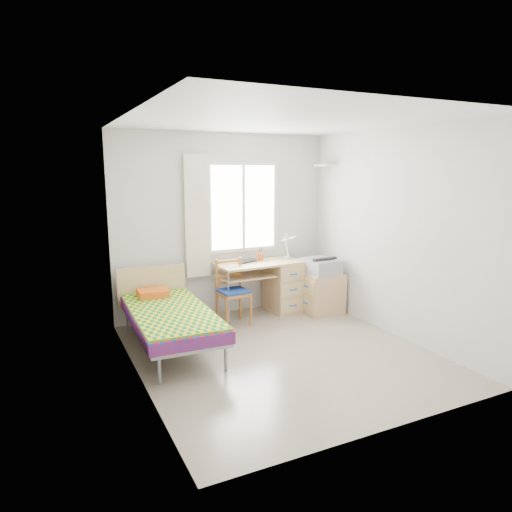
{
  "coord_description": "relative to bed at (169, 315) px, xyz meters",
  "views": [
    {
      "loc": [
        -2.43,
        -4.34,
        2.09
      ],
      "look_at": [
        -0.06,
        0.55,
        1.06
      ],
      "focal_mm": 32.0,
      "sensor_mm": 36.0,
      "label": 1
    }
  ],
  "objects": [
    {
      "name": "floor",
      "position": [
        1.1,
        -0.77,
        -0.4
      ],
      "size": [
        3.5,
        3.5,
        0.0
      ],
      "primitive_type": "plane",
      "color": "#BCAD93",
      "rests_on": "ground"
    },
    {
      "name": "ceiling",
      "position": [
        1.1,
        -0.77,
        2.2
      ],
      "size": [
        3.5,
        3.5,
        0.0
      ],
      "primitive_type": "plane",
      "rotation": [
        3.14,
        0.0,
        0.0
      ],
      "color": "white",
      "rests_on": "wall_back"
    },
    {
      "name": "wall_back",
      "position": [
        1.1,
        0.98,
        0.9
      ],
      "size": [
        3.2,
        0.0,
        3.2
      ],
      "primitive_type": "plane",
      "rotation": [
        1.57,
        0.0,
        0.0
      ],
      "color": "silver",
      "rests_on": "ground"
    },
    {
      "name": "wall_left",
      "position": [
        -0.5,
        -0.77,
        0.9
      ],
      "size": [
        0.0,
        3.5,
        3.5
      ],
      "primitive_type": "plane",
      "rotation": [
        1.57,
        0.0,
        1.57
      ],
      "color": "silver",
      "rests_on": "ground"
    },
    {
      "name": "wall_right",
      "position": [
        2.7,
        -0.77,
        0.9
      ],
      "size": [
        0.0,
        3.5,
        3.5
      ],
      "primitive_type": "plane",
      "rotation": [
        1.57,
        0.0,
        -1.57
      ],
      "color": "silver",
      "rests_on": "ground"
    },
    {
      "name": "window",
      "position": [
        1.4,
        0.96,
        1.15
      ],
      "size": [
        1.1,
        0.04,
        1.3
      ],
      "color": "white",
      "rests_on": "wall_back"
    },
    {
      "name": "curtain",
      "position": [
        0.68,
        0.91,
        1.05
      ],
      "size": [
        0.35,
        0.05,
        1.7
      ],
      "primitive_type": "cube",
      "color": "beige",
      "rests_on": "wall_back"
    },
    {
      "name": "floating_shelf",
      "position": [
        2.59,
        0.63,
        1.75
      ],
      "size": [
        0.2,
        0.32,
        0.03
      ],
      "primitive_type": "cube",
      "color": "white",
      "rests_on": "wall_right"
    },
    {
      "name": "bed",
      "position": [
        0.0,
        0.0,
        0.0
      ],
      "size": [
        0.94,
        1.92,
        0.82
      ],
      "rotation": [
        0.0,
        0.0,
        -0.03
      ],
      "color": "gray",
      "rests_on": "floor"
    },
    {
      "name": "desk",
      "position": [
        1.85,
        0.65,
        0.02
      ],
      "size": [
        1.26,
        0.62,
        0.78
      ],
      "rotation": [
        0.0,
        0.0,
        0.04
      ],
      "color": "#E0C475",
      "rests_on": "floor"
    },
    {
      "name": "chair",
      "position": [
        1.01,
        0.45,
        0.11
      ],
      "size": [
        0.42,
        0.42,
        0.9
      ],
      "rotation": [
        0.0,
        0.0,
        0.08
      ],
      "color": "#9B5A1E",
      "rests_on": "floor"
    },
    {
      "name": "cabinet",
      "position": [
        2.38,
        0.33,
        -0.1
      ],
      "size": [
        0.56,
        0.5,
        0.6
      ],
      "rotation": [
        0.0,
        0.0,
        -0.02
      ],
      "color": "tan",
      "rests_on": "floor"
    },
    {
      "name": "printer",
      "position": [
        2.36,
        0.35,
        0.31
      ],
      "size": [
        0.48,
        0.54,
        0.22
      ],
      "rotation": [
        0.0,
        0.0,
        0.07
      ],
      "color": "gray",
      "rests_on": "cabinet"
    },
    {
      "name": "laptop",
      "position": [
        1.38,
        0.69,
        0.39
      ],
      "size": [
        0.38,
        0.3,
        0.03
      ],
      "primitive_type": "imported",
      "rotation": [
        0.0,
        0.0,
        0.3
      ],
      "color": "black",
      "rests_on": "desk"
    },
    {
      "name": "pen_cup",
      "position": [
        1.6,
        0.78,
        0.43
      ],
      "size": [
        0.1,
        0.1,
        0.1
      ],
      "primitive_type": "cylinder",
      "rotation": [
        0.0,
        0.0,
        0.28
      ],
      "color": "orange",
      "rests_on": "desk"
    },
    {
      "name": "task_lamp",
      "position": [
        1.96,
        0.62,
        0.63
      ],
      "size": [
        0.23,
        0.32,
        0.41
      ],
      "rotation": [
        0.0,
        0.0,
        -0.1
      ],
      "color": "white",
      "rests_on": "desk"
    },
    {
      "name": "book",
      "position": [
        1.36,
        0.68,
        0.19
      ],
      "size": [
        0.23,
        0.27,
        0.02
      ],
      "primitive_type": "imported",
      "rotation": [
        0.0,
        0.0,
        0.39
      ],
      "color": "gray",
      "rests_on": "desk"
    }
  ]
}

